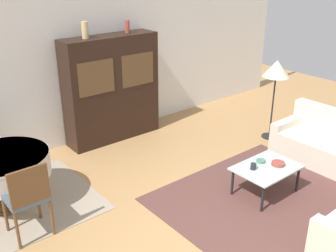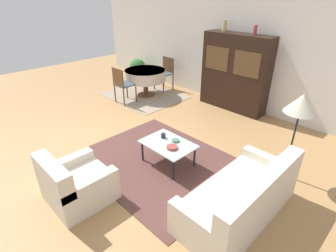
{
  "view_description": "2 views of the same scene",
  "coord_description": "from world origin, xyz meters",
  "px_view_note": "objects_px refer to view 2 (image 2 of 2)",
  "views": [
    {
      "loc": [
        -2.86,
        -2.36,
        3.02
      ],
      "look_at": [
        0.2,
        1.4,
        0.95
      ],
      "focal_mm": 42.0,
      "sensor_mm": 36.0,
      "label": 1
    },
    {
      "loc": [
        3.85,
        -2.25,
        2.74
      ],
      "look_at": [
        1.14,
        0.43,
        0.75
      ],
      "focal_mm": 28.0,
      "sensor_mm": 36.0,
      "label": 2
    }
  ],
  "objects_px": {
    "display_cabinet": "(235,73)",
    "dining_table": "(145,75)",
    "dining_chair_far": "(165,71)",
    "bowl_small": "(176,140)",
    "coffee_table": "(168,145)",
    "dining_chair_near": "(122,83)",
    "floor_lamp": "(301,106)",
    "vase_short": "(255,30)",
    "vase_tall": "(225,26)",
    "armchair": "(75,184)",
    "couch": "(242,199)",
    "bowl": "(172,147)",
    "cup": "(163,136)",
    "potted_plant": "(138,68)"
  },
  "relations": [
    {
      "from": "floor_lamp",
      "to": "vase_tall",
      "type": "distance_m",
      "value": 3.27
    },
    {
      "from": "dining_chair_far",
      "to": "floor_lamp",
      "type": "distance_m",
      "value": 4.77
    },
    {
      "from": "couch",
      "to": "bowl_small",
      "type": "xyz_separation_m",
      "value": [
        -1.49,
        0.29,
        0.15
      ]
    },
    {
      "from": "dining_table",
      "to": "bowl_small",
      "type": "xyz_separation_m",
      "value": [
        2.9,
        -1.78,
        -0.17
      ]
    },
    {
      "from": "dining_chair_near",
      "to": "dining_chair_far",
      "type": "bearing_deg",
      "value": 90.0
    },
    {
      "from": "dining_chair_far",
      "to": "potted_plant",
      "type": "bearing_deg",
      "value": 0.96
    },
    {
      "from": "armchair",
      "to": "couch",
      "type": "bearing_deg",
      "value": 37.9
    },
    {
      "from": "armchair",
      "to": "dining_table",
      "type": "bearing_deg",
      "value": 126.37
    },
    {
      "from": "dining_chair_near",
      "to": "vase_short",
      "type": "relative_size",
      "value": 4.45
    },
    {
      "from": "dining_table",
      "to": "dining_chair_far",
      "type": "height_order",
      "value": "dining_chair_far"
    },
    {
      "from": "dining_table",
      "to": "vase_tall",
      "type": "relative_size",
      "value": 4.37
    },
    {
      "from": "dining_table",
      "to": "vase_short",
      "type": "relative_size",
      "value": 5.43
    },
    {
      "from": "dining_chair_far",
      "to": "vase_tall",
      "type": "xyz_separation_m",
      "value": [
        1.81,
        0.21,
        1.42
      ]
    },
    {
      "from": "potted_plant",
      "to": "dining_chair_near",
      "type": "bearing_deg",
      "value": -49.99
    },
    {
      "from": "dining_chair_near",
      "to": "display_cabinet",
      "type": "bearing_deg",
      "value": 38.82
    },
    {
      "from": "couch",
      "to": "cup",
      "type": "height_order",
      "value": "couch"
    },
    {
      "from": "armchair",
      "to": "coffee_table",
      "type": "relative_size",
      "value": 0.94
    },
    {
      "from": "dining_table",
      "to": "dining_chair_near",
      "type": "bearing_deg",
      "value": -90.0
    },
    {
      "from": "dining_table",
      "to": "bowl",
      "type": "height_order",
      "value": "dining_table"
    },
    {
      "from": "armchair",
      "to": "bowl",
      "type": "xyz_separation_m",
      "value": [
        0.45,
        1.5,
        0.15
      ]
    },
    {
      "from": "floor_lamp",
      "to": "bowl",
      "type": "bearing_deg",
      "value": -140.07
    },
    {
      "from": "vase_short",
      "to": "bowl",
      "type": "bearing_deg",
      "value": -82.27
    },
    {
      "from": "bowl",
      "to": "vase_short",
      "type": "height_order",
      "value": "vase_short"
    },
    {
      "from": "vase_tall",
      "to": "armchair",
      "type": "bearing_deg",
      "value": -80.44
    },
    {
      "from": "dining_table",
      "to": "vase_tall",
      "type": "distance_m",
      "value": 2.49
    },
    {
      "from": "bowl",
      "to": "vase_short",
      "type": "relative_size",
      "value": 0.85
    },
    {
      "from": "display_cabinet",
      "to": "potted_plant",
      "type": "relative_size",
      "value": 2.55
    },
    {
      "from": "dining_chair_near",
      "to": "dining_chair_far",
      "type": "height_order",
      "value": "same"
    },
    {
      "from": "bowl_small",
      "to": "couch",
      "type": "bearing_deg",
      "value": -10.92
    },
    {
      "from": "display_cabinet",
      "to": "dining_table",
      "type": "bearing_deg",
      "value": -155.83
    },
    {
      "from": "coffee_table",
      "to": "dining_chair_far",
      "type": "xyz_separation_m",
      "value": [
        -2.86,
        2.72,
        0.19
      ]
    },
    {
      "from": "cup",
      "to": "vase_short",
      "type": "xyz_separation_m",
      "value": [
        -0.05,
        2.85,
        1.5
      ]
    },
    {
      "from": "display_cabinet",
      "to": "vase_short",
      "type": "xyz_separation_m",
      "value": [
        0.37,
        0.0,
        1.03
      ]
    },
    {
      "from": "couch",
      "to": "vase_tall",
      "type": "xyz_separation_m",
      "value": [
        -2.58,
        3.07,
        1.7
      ]
    },
    {
      "from": "coffee_table",
      "to": "bowl",
      "type": "bearing_deg",
      "value": -21.66
    },
    {
      "from": "cup",
      "to": "potted_plant",
      "type": "distance_m",
      "value": 4.77
    },
    {
      "from": "floor_lamp",
      "to": "cup",
      "type": "bearing_deg",
      "value": -149.36
    },
    {
      "from": "dining_chair_far",
      "to": "cup",
      "type": "height_order",
      "value": "dining_chair_far"
    },
    {
      "from": "vase_tall",
      "to": "potted_plant",
      "type": "relative_size",
      "value": 0.37
    },
    {
      "from": "display_cabinet",
      "to": "vase_tall",
      "type": "height_order",
      "value": "vase_tall"
    },
    {
      "from": "coffee_table",
      "to": "dining_chair_near",
      "type": "distance_m",
      "value": 3.08
    },
    {
      "from": "coffee_table",
      "to": "vase_short",
      "type": "distance_m",
      "value": 3.34
    },
    {
      "from": "display_cabinet",
      "to": "bowl_small",
      "type": "bearing_deg",
      "value": -76.57
    },
    {
      "from": "couch",
      "to": "cup",
      "type": "relative_size",
      "value": 21.51
    },
    {
      "from": "dining_chair_far",
      "to": "bowl_small",
      "type": "height_order",
      "value": "dining_chair_far"
    },
    {
      "from": "floor_lamp",
      "to": "display_cabinet",
      "type": "bearing_deg",
      "value": 140.98
    },
    {
      "from": "dining_chair_far",
      "to": "potted_plant",
      "type": "height_order",
      "value": "dining_chair_far"
    },
    {
      "from": "armchair",
      "to": "dining_chair_near",
      "type": "xyz_separation_m",
      "value": [
        -2.57,
        2.69,
        0.28
      ]
    },
    {
      "from": "dining_table",
      "to": "couch",
      "type": "bearing_deg",
      "value": -25.24
    },
    {
      "from": "display_cabinet",
      "to": "floor_lamp",
      "type": "bearing_deg",
      "value": -39.02
    }
  ]
}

